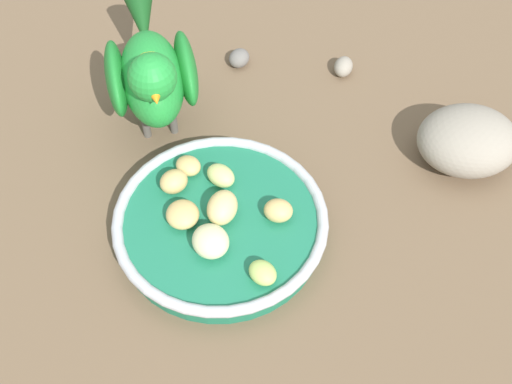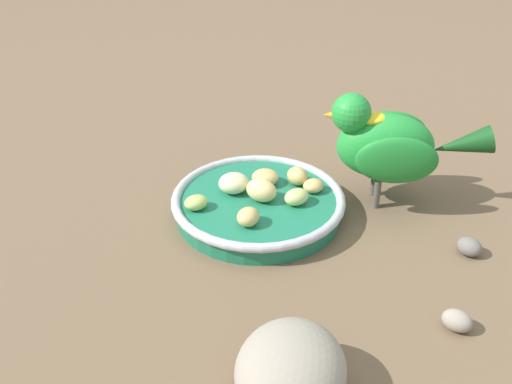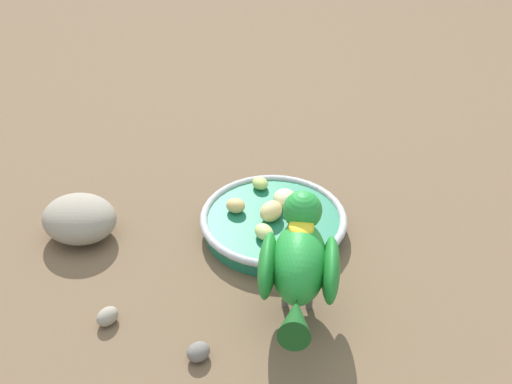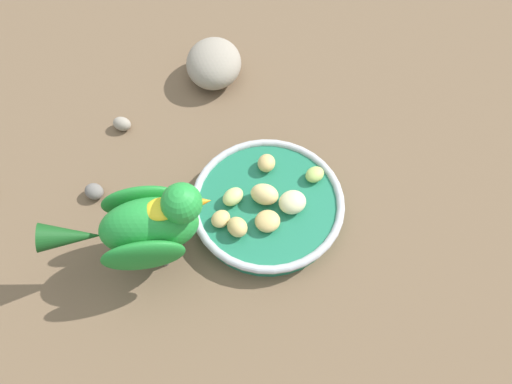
{
  "view_description": "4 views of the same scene",
  "coord_description": "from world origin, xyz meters",
  "px_view_note": "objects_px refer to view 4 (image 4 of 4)",
  "views": [
    {
      "loc": [
        0.21,
        -0.3,
        0.57
      ],
      "look_at": [
        0.03,
        0.04,
        0.06
      ],
      "focal_mm": 48.15,
      "sensor_mm": 36.0,
      "label": 1
    },
    {
      "loc": [
        0.44,
        0.42,
        0.4
      ],
      "look_at": [
        0.01,
        0.03,
        0.04
      ],
      "focal_mm": 41.42,
      "sensor_mm": 36.0,
      "label": 2
    },
    {
      "loc": [
        -0.46,
        0.5,
        0.54
      ],
      "look_at": [
        0.02,
        0.03,
        0.06
      ],
      "focal_mm": 41.73,
      "sensor_mm": 36.0,
      "label": 3
    },
    {
      "loc": [
        -0.28,
        -0.12,
        0.55
      ],
      "look_at": [
        -0.01,
        0.03,
        0.06
      ],
      "focal_mm": 31.8,
      "sensor_mm": 36.0,
      "label": 4
    }
  ],
  "objects_px": {
    "pebble_1": "(122,124)",
    "pebble_2": "(94,191)",
    "feeding_bowl": "(268,202)",
    "apple_piece_3": "(237,227)",
    "apple_piece_0": "(292,202)",
    "apple_piece_5": "(264,195)",
    "apple_piece_7": "(315,174)",
    "parrot": "(145,225)",
    "apple_piece_4": "(265,220)",
    "apple_piece_6": "(221,219)",
    "apple_piece_1": "(233,197)",
    "rock_large": "(214,63)",
    "apple_piece_2": "(266,163)"
  },
  "relations": [
    {
      "from": "apple_piece_2",
      "to": "pebble_1",
      "type": "height_order",
      "value": "apple_piece_2"
    },
    {
      "from": "apple_piece_2",
      "to": "pebble_1",
      "type": "distance_m",
      "value": 0.24
    },
    {
      "from": "apple_piece_0",
      "to": "pebble_2",
      "type": "distance_m",
      "value": 0.28
    },
    {
      "from": "apple_piece_6",
      "to": "pebble_2",
      "type": "relative_size",
      "value": 0.96
    },
    {
      "from": "apple_piece_1",
      "to": "apple_piece_6",
      "type": "bearing_deg",
      "value": -174.87
    },
    {
      "from": "parrot",
      "to": "rock_large",
      "type": "distance_m",
      "value": 0.33
    },
    {
      "from": "feeding_bowl",
      "to": "apple_piece_5",
      "type": "distance_m",
      "value": 0.02
    },
    {
      "from": "apple_piece_3",
      "to": "apple_piece_2",
      "type": "bearing_deg",
      "value": 9.07
    },
    {
      "from": "pebble_2",
      "to": "apple_piece_4",
      "type": "bearing_deg",
      "value": -73.45
    },
    {
      "from": "apple_piece_4",
      "to": "pebble_2",
      "type": "relative_size",
      "value": 1.2
    },
    {
      "from": "apple_piece_5",
      "to": "apple_piece_7",
      "type": "distance_m",
      "value": 0.08
    },
    {
      "from": "apple_piece_3",
      "to": "apple_piece_7",
      "type": "relative_size",
      "value": 1.03
    },
    {
      "from": "apple_piece_6",
      "to": "pebble_1",
      "type": "height_order",
      "value": "apple_piece_6"
    },
    {
      "from": "pebble_1",
      "to": "pebble_2",
      "type": "relative_size",
      "value": 1.04
    },
    {
      "from": "apple_piece_4",
      "to": "apple_piece_5",
      "type": "bearing_deg",
      "value": 30.49
    },
    {
      "from": "feeding_bowl",
      "to": "apple_piece_3",
      "type": "height_order",
      "value": "apple_piece_3"
    },
    {
      "from": "apple_piece_5",
      "to": "rock_large",
      "type": "xyz_separation_m",
      "value": [
        0.18,
        0.2,
        -0.01
      ]
    },
    {
      "from": "apple_piece_7",
      "to": "parrot",
      "type": "distance_m",
      "value": 0.24
    },
    {
      "from": "apple_piece_3",
      "to": "apple_piece_6",
      "type": "distance_m",
      "value": 0.03
    },
    {
      "from": "rock_large",
      "to": "apple_piece_3",
      "type": "bearing_deg",
      "value": -141.45
    },
    {
      "from": "apple_piece_3",
      "to": "apple_piece_0",
      "type": "bearing_deg",
      "value": -33.29
    },
    {
      "from": "apple_piece_7",
      "to": "pebble_2",
      "type": "xyz_separation_m",
      "value": [
        -0.17,
        0.26,
        -0.02
      ]
    },
    {
      "from": "apple_piece_0",
      "to": "apple_piece_1",
      "type": "height_order",
      "value": "apple_piece_0"
    },
    {
      "from": "rock_large",
      "to": "pebble_2",
      "type": "bearing_deg",
      "value": 175.9
    },
    {
      "from": "apple_piece_6",
      "to": "rock_large",
      "type": "xyz_separation_m",
      "value": [
        0.24,
        0.17,
        -0.0
      ]
    },
    {
      "from": "feeding_bowl",
      "to": "apple_piece_0",
      "type": "relative_size",
      "value": 5.62
    },
    {
      "from": "apple_piece_7",
      "to": "rock_large",
      "type": "relative_size",
      "value": 0.27
    },
    {
      "from": "apple_piece_3",
      "to": "apple_piece_7",
      "type": "bearing_deg",
      "value": -21.79
    },
    {
      "from": "feeding_bowl",
      "to": "apple_piece_3",
      "type": "xyz_separation_m",
      "value": [
        -0.06,
        0.01,
        0.02
      ]
    },
    {
      "from": "apple_piece_0",
      "to": "apple_piece_5",
      "type": "height_order",
      "value": "apple_piece_5"
    },
    {
      "from": "apple_piece_2",
      "to": "pebble_1",
      "type": "bearing_deg",
      "value": 97.8
    },
    {
      "from": "apple_piece_2",
      "to": "pebble_2",
      "type": "height_order",
      "value": "apple_piece_2"
    },
    {
      "from": "apple_piece_0",
      "to": "apple_piece_3",
      "type": "bearing_deg",
      "value": 146.71
    },
    {
      "from": "apple_piece_3",
      "to": "apple_piece_6",
      "type": "height_order",
      "value": "apple_piece_3"
    },
    {
      "from": "pebble_1",
      "to": "apple_piece_0",
      "type": "bearing_deg",
      "value": -91.22
    },
    {
      "from": "apple_piece_4",
      "to": "rock_large",
      "type": "distance_m",
      "value": 0.3
    },
    {
      "from": "feeding_bowl",
      "to": "pebble_2",
      "type": "relative_size",
      "value": 7.57
    },
    {
      "from": "apple_piece_1",
      "to": "rock_large",
      "type": "xyz_separation_m",
      "value": [
        0.2,
        0.16,
        -0.0
      ]
    },
    {
      "from": "feeding_bowl",
      "to": "apple_piece_0",
      "type": "bearing_deg",
      "value": -80.11
    },
    {
      "from": "apple_piece_1",
      "to": "apple_piece_7",
      "type": "distance_m",
      "value": 0.12
    },
    {
      "from": "apple_piece_3",
      "to": "apple_piece_6",
      "type": "relative_size",
      "value": 1.08
    },
    {
      "from": "feeding_bowl",
      "to": "pebble_2",
      "type": "height_order",
      "value": "feeding_bowl"
    },
    {
      "from": "feeding_bowl",
      "to": "pebble_1",
      "type": "height_order",
      "value": "feeding_bowl"
    },
    {
      "from": "apple_piece_5",
      "to": "pebble_2",
      "type": "xyz_separation_m",
      "value": [
        -0.1,
        0.22,
        -0.03
      ]
    },
    {
      "from": "apple_piece_4",
      "to": "pebble_2",
      "type": "xyz_separation_m",
      "value": [
        -0.07,
        0.24,
        -0.02
      ]
    },
    {
      "from": "apple_piece_5",
      "to": "parrot",
      "type": "height_order",
      "value": "parrot"
    },
    {
      "from": "parrot",
      "to": "apple_piece_4",
      "type": "bearing_deg",
      "value": 3.62
    },
    {
      "from": "pebble_1",
      "to": "feeding_bowl",
      "type": "bearing_deg",
      "value": -92.59
    },
    {
      "from": "apple_piece_4",
      "to": "apple_piece_3",
      "type": "bearing_deg",
      "value": 138.0
    },
    {
      "from": "apple_piece_1",
      "to": "apple_piece_4",
      "type": "relative_size",
      "value": 0.94
    }
  ]
}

